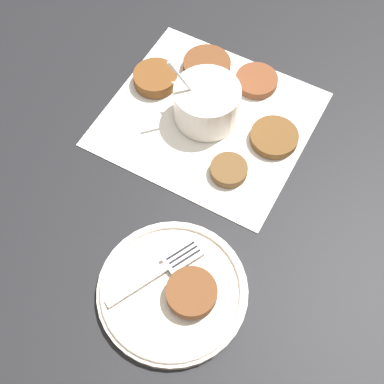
% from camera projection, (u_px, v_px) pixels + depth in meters
% --- Properties ---
extents(ground_plane, '(4.00, 4.00, 0.00)m').
position_uv_depth(ground_plane, '(222.00, 112.00, 0.89)').
color(ground_plane, black).
extents(napkin, '(0.35, 0.33, 0.00)m').
position_uv_depth(napkin, '(208.00, 119.00, 0.88)').
color(napkin, white).
rests_on(napkin, ground_plane).
extents(sauce_bowl, '(0.12, 0.11, 0.13)m').
position_uv_depth(sauce_bowl, '(206.00, 104.00, 0.86)').
color(sauce_bowl, silver).
rests_on(sauce_bowl, napkin).
extents(fritter_0, '(0.08, 0.08, 0.02)m').
position_uv_depth(fritter_0, '(207.00, 65.00, 0.93)').
color(fritter_0, brown).
rests_on(fritter_0, napkin).
extents(fritter_1, '(0.07, 0.07, 0.01)m').
position_uv_depth(fritter_1, '(256.00, 81.00, 0.91)').
color(fritter_1, brown).
rests_on(fritter_1, napkin).
extents(fritter_2, '(0.08, 0.08, 0.02)m').
position_uv_depth(fritter_2, '(155.00, 78.00, 0.91)').
color(fritter_2, brown).
rests_on(fritter_2, napkin).
extents(fritter_3, '(0.08, 0.08, 0.01)m').
position_uv_depth(fritter_3, '(274.00, 137.00, 0.86)').
color(fritter_3, brown).
rests_on(fritter_3, napkin).
extents(fritter_4, '(0.06, 0.06, 0.01)m').
position_uv_depth(fritter_4, '(229.00, 170.00, 0.83)').
color(fritter_4, brown).
rests_on(fritter_4, napkin).
extents(serving_plate, '(0.21, 0.21, 0.02)m').
position_uv_depth(serving_plate, '(172.00, 291.00, 0.73)').
color(serving_plate, silver).
rests_on(serving_plate, ground_plane).
extents(fritter_on_plate, '(0.07, 0.07, 0.02)m').
position_uv_depth(fritter_on_plate, '(192.00, 293.00, 0.71)').
color(fritter_on_plate, brown).
rests_on(fritter_on_plate, serving_plate).
extents(fork, '(0.10, 0.14, 0.00)m').
position_uv_depth(fork, '(165.00, 267.00, 0.74)').
color(fork, silver).
rests_on(fork, serving_plate).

